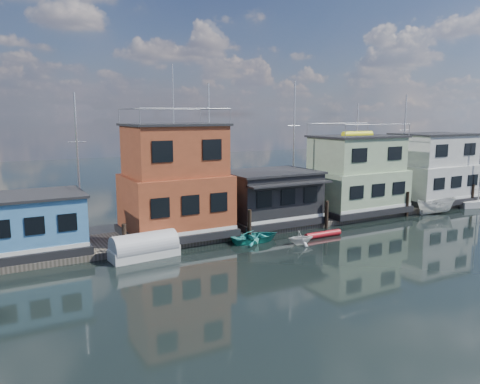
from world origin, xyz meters
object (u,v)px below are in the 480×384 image
day_sailer (478,203)px  houseboat_blue (31,224)px  tarp_runabout (144,248)px  dinghy_white (300,237)px  houseboat_dark (270,197)px  houseboat_red (175,183)px  motorboat (436,206)px  houseboat_white (432,169)px  red_kayak (323,234)px  dinghy_teal (256,237)px  houseboat_green (356,175)px

day_sailer → houseboat_blue: bearing=-168.4°
houseboat_blue → tarp_runabout: houseboat_blue is taller
dinghy_white → houseboat_dark: bearing=1.7°
day_sailer → houseboat_red: bearing=-169.9°
dinghy_white → motorboat: (16.64, 2.20, 0.25)m
houseboat_dark → houseboat_white: bearing=0.1°
red_kayak → dinghy_teal: bearing=165.1°
houseboat_green → dinghy_white: (-10.05, -5.57, -3.05)m
tarp_runabout → dinghy_white: size_ratio=2.32×
houseboat_red → houseboat_dark: 8.18m
tarp_runabout → houseboat_dark: bearing=11.5°
day_sailer → red_kayak: day_sailer is taller
motorboat → houseboat_red: bearing=96.2°
houseboat_blue → red_kayak: (19.04, -4.84, -1.98)m
houseboat_dark → dinghy_white: houseboat_dark is taller
houseboat_white → day_sailer: (2.95, -3.16, -3.15)m
houseboat_dark → motorboat: houseboat_dark is taller
houseboat_red → dinghy_white: bearing=-38.7°
houseboat_dark → houseboat_red: bearing=179.9°
houseboat_white → tarp_runabout: bearing=-173.8°
dinghy_teal → houseboat_green: bearing=-74.4°
dinghy_teal → red_kayak: bearing=-105.3°
red_kayak → dinghy_white: 2.71m
houseboat_green → motorboat: 7.92m
houseboat_green → red_kayak: (-7.46, -4.84, -3.33)m
dinghy_teal → dinghy_white: bearing=-131.6°
houseboat_red → tarp_runabout: size_ratio=2.72×
tarp_runabout → motorboat: bearing=-4.7°
day_sailer → motorboat: 6.37m
houseboat_green → dinghy_teal: bearing=-164.1°
houseboat_blue → red_kayak: bearing=-14.3°
houseboat_blue → day_sailer: bearing=-4.6°
houseboat_dark → houseboat_white: 19.03m
houseboat_blue → red_kayak: 19.75m
day_sailer → dinghy_teal: bearing=-163.0°
houseboat_white → dinghy_white: 21.03m
tarp_runabout → day_sailer: size_ratio=0.70×
houseboat_green → day_sailer: 13.70m
houseboat_blue → dinghy_white: (16.45, -5.57, -1.71)m
houseboat_blue → day_sailer: size_ratio=1.02×
dinghy_teal → day_sailer: bearing=-89.5°
houseboat_green → dinghy_teal: size_ratio=2.35×
houseboat_blue → houseboat_dark: bearing=-0.1°
houseboat_red → houseboat_green: (17.00, 0.00, -0.55)m
tarp_runabout → day_sailer: bearing=-4.4°
houseboat_dark → red_kayak: (1.54, -4.82, -2.19)m
houseboat_green → houseboat_white: bearing=-0.0°
houseboat_white → houseboat_blue: bearing=-180.0°
houseboat_blue → houseboat_red: size_ratio=0.54×
houseboat_blue → day_sailer: (39.45, -3.16, -1.82)m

